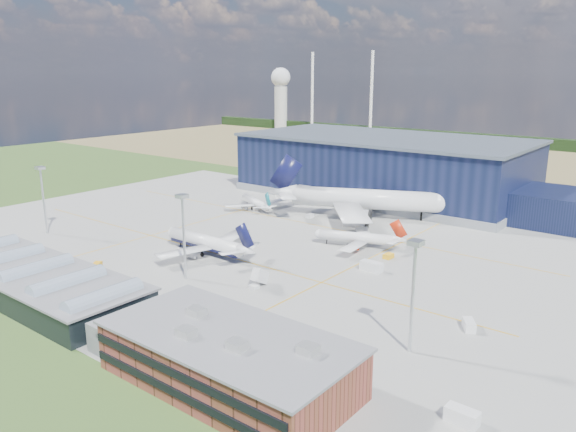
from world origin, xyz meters
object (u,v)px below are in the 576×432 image
object	(u,v)px
airliner_regional	(255,198)
airliner_red	(356,232)
airliner_navy	(205,235)
airliner_widebody	(364,189)
car_a	(145,301)
car_b	(90,282)
gse_van_c	(462,416)
gse_cart_a	(310,216)
hangar	(389,170)
gse_tug_b	(236,313)
gse_cart_b	(279,196)
light_mast_west	(42,189)
ops_building	(229,358)
gse_tug_a	(97,265)
gse_tug_c	(388,256)
airstair	(260,280)
gse_van_b	(469,325)
light_mast_east	(414,278)
gse_van_a	(371,266)
light_mast_center	(183,223)

from	to	relation	value
airliner_regional	airliner_red	bearing A→B (deg)	-172.57
airliner_navy	airliner_widebody	xyz separation A→B (m)	(14.79, 67.00, 5.07)
car_a	car_b	world-z (taller)	car_a
airliner_regional	gse_van_c	bearing A→B (deg)	168.87
gse_cart_a	hangar	bearing A→B (deg)	79.34
gse_tug_b	gse_cart_b	bearing A→B (deg)	147.15
light_mast_west	gse_tug_b	bearing A→B (deg)	-5.29
ops_building	gse_tug_a	world-z (taller)	ops_building
light_mast_west	gse_tug_c	distance (m)	115.85
airliner_regional	gse_cart_b	xyz separation A→B (m)	(-5.45, 22.00, -3.69)
gse_tug_a	airstair	world-z (taller)	airstair
light_mast_west	gse_van_b	bearing A→B (deg)	6.86
light_mast_west	airstair	world-z (taller)	light_mast_west
ops_building	light_mast_east	xyz separation A→B (m)	(19.99, 30.00, 10.64)
light_mast_west	airliner_red	distance (m)	105.07
airliner_widebody	gse_van_b	size ratio (longest dim) A/B	14.74
airliner_regional	gse_tug_b	world-z (taller)	airliner_regional
hangar	light_mast_east	distance (m)	144.23
hangar	car_b	world-z (taller)	hangar
airliner_widebody	car_a	xyz separation A→B (m)	(1.34, -102.28, -10.47)
light_mast_west	gse_cart_a	distance (m)	93.96
light_mast_east	gse_tug_b	world-z (taller)	light_mast_east
airliner_red	gse_tug_b	distance (m)	61.42
gse_van_b	gse_van_c	size ratio (longest dim) A/B	0.89
gse_van_a	car_b	size ratio (longest dim) A/B	1.67
airliner_navy	gse_tug_b	size ratio (longest dim) A/B	11.34
airstair	car_b	xyz separation A→B (m)	(-35.52, -26.39, -1.07)
light_mast_center	airliner_widebody	bearing A→B (deg)	87.55
gse_van_a	airstair	world-z (taller)	airstair
gse_tug_a	car_a	xyz separation A→B (m)	(31.65, -8.01, -0.01)
airliner_navy	gse_tug_c	xyz separation A→B (m)	(45.42, 30.28, -5.33)
gse_cart_b	gse_tug_c	bearing A→B (deg)	-106.74
airliner_widebody	hangar	bearing A→B (deg)	80.82
airliner_regional	gse_van_c	distance (m)	146.89
ops_building	gse_van_c	bearing A→B (deg)	20.81
car_b	gse_tug_b	bearing A→B (deg)	-88.08
ops_building	light_mast_east	distance (m)	37.59
light_mast_east	gse_van_b	size ratio (longest dim) A/B	4.97
airliner_navy	gse_van_a	size ratio (longest dim) A/B	5.99
hangar	light_mast_east	world-z (taller)	hangar
light_mast_east	airstair	distance (m)	48.86
airliner_widebody	airstair	bearing A→B (deg)	-103.16
airliner_navy	gse_cart_a	distance (m)	54.63
light_mast_west	gse_tug_a	world-z (taller)	light_mast_west
gse_van_c	car_a	xyz separation A→B (m)	(-76.87, -1.28, -0.58)
gse_tug_a	gse_van_b	bearing A→B (deg)	-18.65
gse_tug_b	airstair	distance (m)	19.11
hangar	gse_cart_b	distance (m)	49.50
gse_van_a	gse_cart_a	bearing A→B (deg)	53.68
light_mast_west	airliner_regional	distance (m)	78.09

